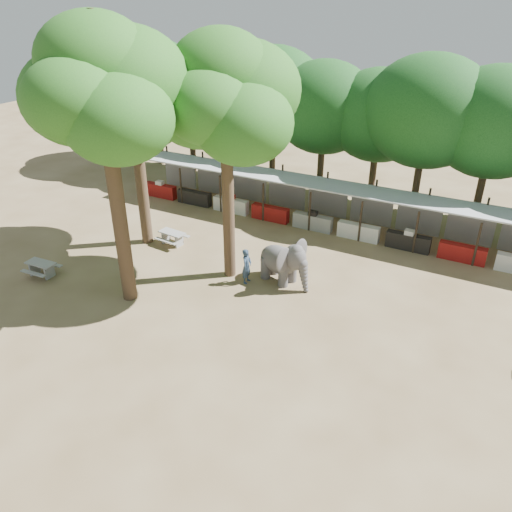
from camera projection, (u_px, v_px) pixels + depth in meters
The scene contains 10 objects.
ground at pixel (218, 362), 19.07m from camera, with size 100.00×100.00×0.00m, color brown.
vendor_stalls at pixel (341, 210), 29.30m from camera, with size 28.00×2.99×2.80m.
yard_tree_left at pixel (131, 90), 24.59m from camera, with size 7.10×6.90×11.02m.
yard_tree_center at pixel (102, 90), 18.98m from camera, with size 7.10×6.90×12.04m.
yard_tree_back at pixel (225, 98), 21.17m from camera, with size 7.10×6.90×11.36m.
backdrop_trees at pixel (375, 118), 31.28m from camera, with size 46.46×5.95×8.33m.
elephant at pixel (284, 261), 23.82m from camera, with size 3.03×2.22×2.25m.
handler at pixel (247, 266), 23.90m from camera, with size 0.64×0.42×1.77m, color #26384C.
picnic_table_near at pixel (41, 267), 24.63m from camera, with size 1.56×1.43×0.74m.
picnic_table_far at pixel (172, 236), 27.71m from camera, with size 1.61×1.48×0.74m.
Camera 1 is at (8.28, -12.48, 12.57)m, focal length 35.00 mm.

